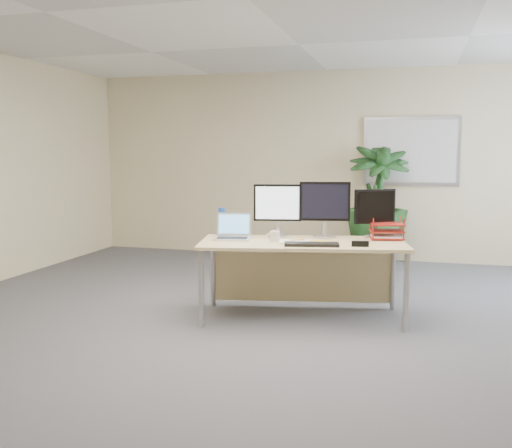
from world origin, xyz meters
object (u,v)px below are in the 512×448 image
(floor_plant, at_px, (377,210))
(monitor_left, at_px, (277,207))
(monitor_right, at_px, (325,206))
(laptop, at_px, (233,232))
(desk, at_px, (302,256))

(floor_plant, distance_m, monitor_left, 2.75)
(monitor_left, height_order, monitor_right, monitor_right)
(floor_plant, xyz_separation_m, monitor_left, (-0.78, -2.63, 0.27))
(monitor_right, distance_m, laptop, 0.91)
(monitor_right, relative_size, laptop, 1.39)
(monitor_left, relative_size, monitor_right, 0.95)
(floor_plant, bearing_deg, laptop, -111.98)
(monitor_right, bearing_deg, monitor_left, -171.39)
(monitor_right, bearing_deg, laptop, -159.93)
(desk, bearing_deg, laptop, -170.50)
(floor_plant, bearing_deg, monitor_right, -97.31)
(floor_plant, bearing_deg, monitor_left, -106.48)
(desk, height_order, floor_plant, floor_plant)
(desk, bearing_deg, floor_plant, 79.63)
(monitor_left, bearing_deg, floor_plant, 73.52)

